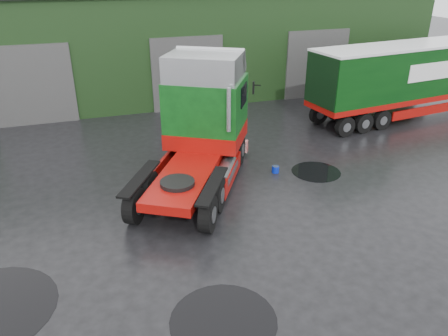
{
  "coord_description": "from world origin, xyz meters",
  "views": [
    {
      "loc": [
        -3.69,
        -9.39,
        7.58
      ],
      "look_at": [
        0.25,
        2.41,
        1.7
      ],
      "focal_mm": 35.0,
      "sensor_mm": 36.0,
      "label": 1
    }
  ],
  "objects_px": {
    "wash_bucket": "(275,169)",
    "tree_back_a": "(38,2)",
    "hero_tractor": "(192,130)",
    "tree_back_b": "(230,9)",
    "lorry_right": "(409,81)",
    "warehouse": "(165,36)"
  },
  "relations": [
    {
      "from": "tree_back_a",
      "to": "tree_back_b",
      "type": "xyz_separation_m",
      "value": [
        16.0,
        0.0,
        -1.0
      ]
    },
    {
      "from": "lorry_right",
      "to": "tree_back_a",
      "type": "distance_m",
      "value": 28.24
    },
    {
      "from": "lorry_right",
      "to": "warehouse",
      "type": "bearing_deg",
      "value": -142.77
    },
    {
      "from": "wash_bucket",
      "to": "tree_back_b",
      "type": "xyz_separation_m",
      "value": [
        6.8,
        25.21,
        3.62
      ]
    },
    {
      "from": "hero_tractor",
      "to": "tree_back_a",
      "type": "relative_size",
      "value": 0.78
    },
    {
      "from": "hero_tractor",
      "to": "tree_back_b",
      "type": "xyz_separation_m",
      "value": [
        10.24,
        25.5,
        1.44
      ]
    },
    {
      "from": "lorry_right",
      "to": "tree_back_b",
      "type": "distance_m",
      "value": 21.25
    },
    {
      "from": "lorry_right",
      "to": "tree_back_a",
      "type": "xyz_separation_m",
      "value": [
        -18.67,
        21.0,
        2.81
      ]
    },
    {
      "from": "wash_bucket",
      "to": "tree_back_a",
      "type": "distance_m",
      "value": 27.23
    },
    {
      "from": "hero_tractor",
      "to": "wash_bucket",
      "type": "relative_size",
      "value": 26.42
    },
    {
      "from": "tree_back_b",
      "to": "lorry_right",
      "type": "bearing_deg",
      "value": -82.77
    },
    {
      "from": "hero_tractor",
      "to": "tree_back_a",
      "type": "distance_m",
      "value": 26.26
    },
    {
      "from": "warehouse",
      "to": "hero_tractor",
      "type": "relative_size",
      "value": 4.35
    },
    {
      "from": "hero_tractor",
      "to": "wash_bucket",
      "type": "distance_m",
      "value": 4.08
    },
    {
      "from": "warehouse",
      "to": "tree_back_a",
      "type": "height_order",
      "value": "tree_back_a"
    },
    {
      "from": "wash_bucket",
      "to": "tree_back_b",
      "type": "relative_size",
      "value": 0.04
    },
    {
      "from": "wash_bucket",
      "to": "warehouse",
      "type": "bearing_deg",
      "value": 94.52
    },
    {
      "from": "wash_bucket",
      "to": "tree_back_a",
      "type": "relative_size",
      "value": 0.03
    },
    {
      "from": "hero_tractor",
      "to": "wash_bucket",
      "type": "bearing_deg",
      "value": 35.46
    },
    {
      "from": "lorry_right",
      "to": "wash_bucket",
      "type": "distance_m",
      "value": 10.51
    },
    {
      "from": "wash_bucket",
      "to": "lorry_right",
      "type": "bearing_deg",
      "value": 23.96
    },
    {
      "from": "warehouse",
      "to": "lorry_right",
      "type": "relative_size",
      "value": 2.19
    }
  ]
}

